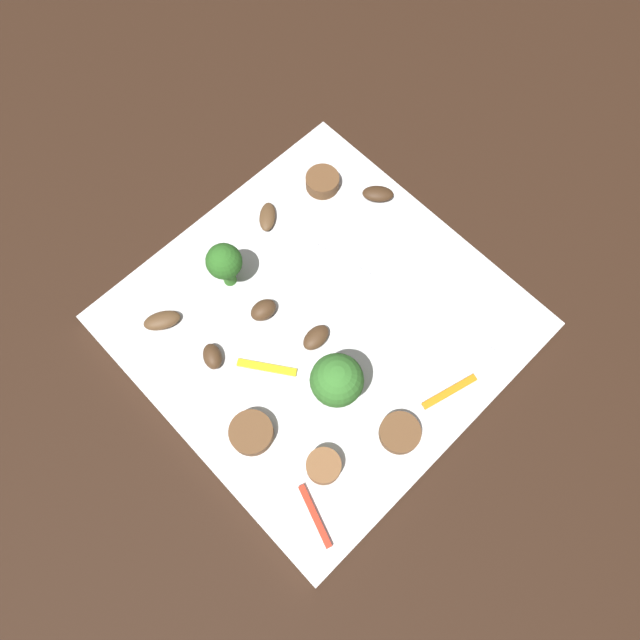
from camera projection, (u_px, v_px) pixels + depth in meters
name	position (u px, v px, depth m)	size (l,w,h in m)	color
ground_plane	(320.00, 327.00, 0.51)	(1.40, 1.40, 0.00)	black
plate	(320.00, 323.00, 0.51)	(0.30, 0.30, 0.02)	white
fork	(421.00, 298.00, 0.51)	(0.18, 0.06, 0.00)	silver
broccoli_floret_0	(337.00, 381.00, 0.44)	(0.04, 0.04, 0.06)	#408630
broccoli_floret_1	(224.00, 263.00, 0.48)	(0.03, 0.03, 0.05)	#347525
sausage_slice_0	(324.00, 466.00, 0.45)	(0.03, 0.03, 0.02)	brown
sausage_slice_1	(322.00, 182.00, 0.54)	(0.03, 0.03, 0.01)	brown
sausage_slice_2	(400.00, 433.00, 0.46)	(0.03, 0.03, 0.01)	brown
sausage_slice_3	(251.00, 433.00, 0.46)	(0.03, 0.03, 0.01)	brown
mushroom_0	(378.00, 194.00, 0.54)	(0.03, 0.02, 0.01)	#422B19
mushroom_1	(316.00, 338.00, 0.49)	(0.03, 0.02, 0.01)	#4C331E
mushroom_2	(263.00, 310.00, 0.50)	(0.02, 0.02, 0.01)	#4C331E
mushroom_3	(212.00, 356.00, 0.48)	(0.02, 0.02, 0.01)	#4C331E
mushroom_4	(162.00, 320.00, 0.49)	(0.03, 0.02, 0.01)	brown
mushroom_5	(267.00, 217.00, 0.53)	(0.03, 0.01, 0.01)	brown
pepper_strip_0	(449.00, 392.00, 0.48)	(0.05, 0.01, 0.00)	orange
pepper_strip_1	(263.00, 364.00, 0.48)	(0.05, 0.01, 0.00)	yellow
pepper_strip_2	(315.00, 516.00, 0.44)	(0.05, 0.00, 0.00)	red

